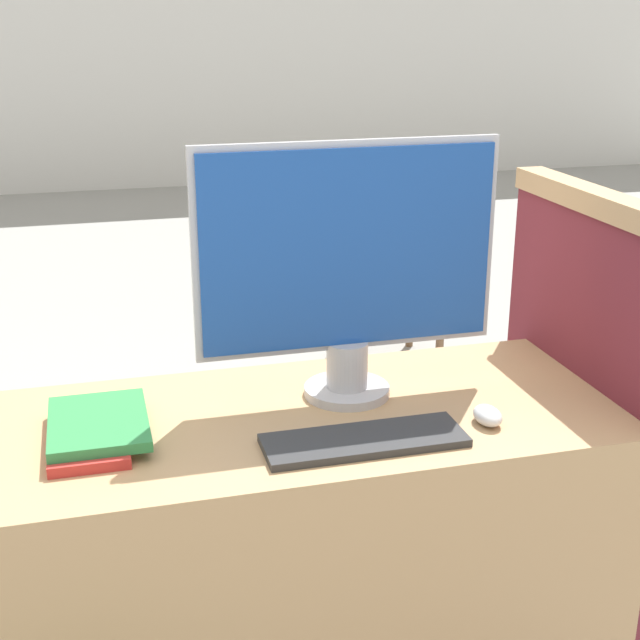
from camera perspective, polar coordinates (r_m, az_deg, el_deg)
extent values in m
cube|color=white|center=(8.39, -13.24, 17.64)|extent=(12.00, 0.06, 2.80)
cube|color=tan|center=(2.06, -2.69, -15.86)|extent=(1.45, 0.58, 0.76)
cube|color=maroon|center=(2.25, 16.08, -7.79)|extent=(0.05, 0.68, 1.14)
cube|color=tan|center=(2.06, 17.60, 7.14)|extent=(0.07, 0.68, 0.05)
cylinder|color=#B7B7BC|center=(1.97, 1.73, -4.52)|extent=(0.19, 0.19, 0.02)
cylinder|color=#B7B7BC|center=(1.94, 1.74, -2.85)|extent=(0.09, 0.09, 0.10)
cube|color=#B7B7BC|center=(1.86, 1.78, 4.65)|extent=(0.65, 0.01, 0.45)
cube|color=#19479E|center=(1.86, 1.82, 4.61)|extent=(0.63, 0.02, 0.42)
cube|color=#2D2D2D|center=(1.75, 2.85, -7.71)|extent=(0.40, 0.13, 0.02)
ellipsoid|color=silver|center=(1.86, 10.68, -6.02)|extent=(0.05, 0.08, 0.04)
cube|color=#B72D28|center=(1.81, -14.61, -7.36)|extent=(0.15, 0.26, 0.02)
cube|color=#2D7F42|center=(1.82, -14.00, -6.44)|extent=(0.19, 0.26, 0.02)
cylinder|color=brown|center=(3.88, 2.51, -1.29)|extent=(0.04, 0.04, 0.41)
cylinder|color=brown|center=(4.00, 7.70, -0.79)|extent=(0.04, 0.04, 0.41)
cylinder|color=brown|center=(4.22, 0.97, 0.46)|extent=(0.04, 0.04, 0.41)
cylinder|color=brown|center=(4.34, 5.81, 0.87)|extent=(0.04, 0.04, 0.41)
cube|color=brown|center=(4.04, 4.33, 2.92)|extent=(0.44, 0.44, 0.05)
cube|color=brown|center=(4.15, 3.52, 7.29)|extent=(0.44, 0.04, 0.50)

